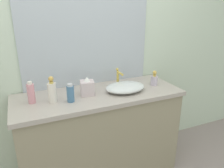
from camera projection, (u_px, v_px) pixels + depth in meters
bathroom_wall_rear at (77, 46)px, 2.15m from camera, size 6.00×0.06×2.60m
vanity_counter at (100, 135)px, 2.18m from camera, size 1.56×0.59×0.90m
wall_mirror_panel at (87, 26)px, 2.09m from camera, size 1.30×0.01×1.17m
sink_basin at (125, 87)px, 2.07m from camera, size 0.38×0.28×0.08m
faucet at (118, 76)px, 2.18m from camera, size 0.03×0.14×0.18m
soap_dispenser at (52, 91)px, 1.81m from camera, size 0.07×0.07×0.23m
lotion_bottle at (31, 93)px, 1.80m from camera, size 0.06×0.06×0.19m
perfume_bottle at (154, 79)px, 2.23m from camera, size 0.07×0.07×0.15m
spray_can at (70, 93)px, 1.83m from camera, size 0.06×0.06×0.16m
tissue_box at (87, 87)px, 1.98m from camera, size 0.14×0.14×0.17m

